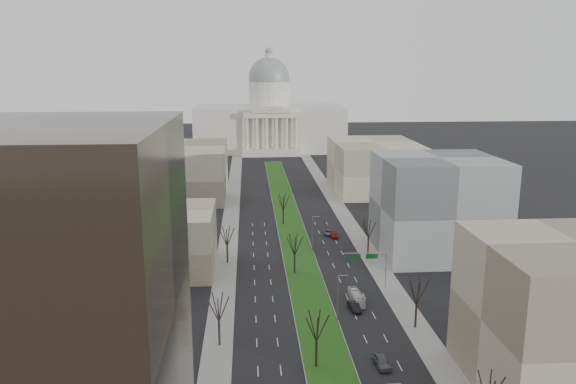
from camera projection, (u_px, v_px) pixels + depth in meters
name	position (u px, v px, depth m)	size (l,w,h in m)	color
ground	(290.00, 224.00, 164.64)	(600.00, 600.00, 0.00)	black
median	(290.00, 225.00, 163.64)	(8.00, 222.03, 0.20)	#999993
sidewalk_left	(227.00, 253.00, 139.07)	(5.00, 330.00, 0.15)	gray
sidewalk_right	(366.00, 250.00, 141.53)	(5.00, 330.00, 0.15)	gray
capitol	(269.00, 120.00, 306.59)	(80.00, 46.00, 55.00)	beige
building_glass_tower	(10.00, 317.00, 58.40)	(34.00, 30.00, 40.00)	black
building_beige_left	(156.00, 240.00, 126.73)	(26.00, 22.00, 14.00)	tan
building_tan_right	(571.00, 317.00, 78.92)	(26.00, 24.00, 22.00)	gray
building_grey_right	(437.00, 206.00, 137.15)	(28.00, 26.00, 24.00)	slate
building_far_left	(183.00, 171.00, 199.12)	(30.00, 40.00, 18.00)	gray
building_far_right	(374.00, 166.00, 208.90)	(30.00, 40.00, 18.00)	tan
tree_left_mid	(219.00, 307.00, 91.84)	(5.40, 5.40, 9.72)	black
tree_left_far	(227.00, 235.00, 130.79)	(5.28, 5.28, 9.50)	black
tree_right_mid	(417.00, 290.00, 98.12)	(5.52, 5.52, 9.94)	black
tree_right_far	(369.00, 229.00, 137.17)	(5.04, 5.04, 9.07)	black
tree_median_a	(317.00, 326.00, 85.13)	(5.40, 5.40, 9.72)	black
tree_median_b	(295.00, 244.00, 124.04)	(5.40, 5.40, 9.72)	black
tree_median_c	(283.00, 201.00, 162.96)	(5.40, 5.40, 9.72)	black
streetlamp_median_b	(338.00, 298.00, 100.61)	(1.90, 0.20, 9.16)	gray
streetlamp_median_c	(313.00, 233.00, 139.52)	(1.90, 0.20, 9.16)	gray
mast_arm_signs	(373.00, 261.00, 115.63)	(9.12, 0.24, 8.09)	gray
car_grey_near	(382.00, 361.00, 86.83)	(2.01, 5.00, 1.70)	#4E5356
car_black	(354.00, 307.00, 106.65)	(1.64, 4.71, 1.55)	black
car_red	(334.00, 235.00, 152.10)	(1.87, 4.61, 1.34)	maroon
car_grey_far	(328.00, 232.00, 154.62)	(2.07, 4.48, 1.25)	#52565A
box_van	(356.00, 297.00, 110.27)	(1.80, 7.69, 2.14)	white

